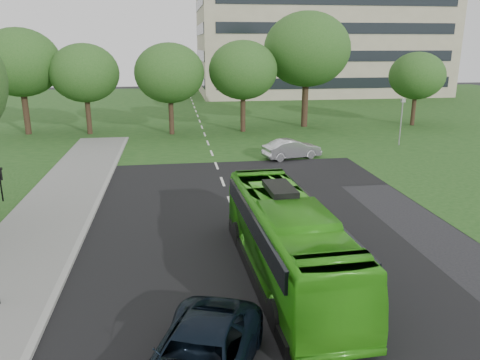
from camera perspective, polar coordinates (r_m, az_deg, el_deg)
The scene contains 12 objects.
ground at distance 19.89m, azimuth 0.95°, elevation -8.34°, with size 160.00×160.00×0.00m, color black.
street_surfaces at distance 41.51m, azimuth -4.54°, elevation 4.75°, with size 120.00×120.00×0.15m.
office_building at distance 83.70m, azimuth 9.65°, elevation 18.95°, with size 40.10×20.10×25.00m.
tree_park_a at distance 46.47m, azimuth -18.41°, elevation 12.26°, with size 6.30×6.30×8.38m.
tree_park_b at distance 44.54m, azimuth -8.59°, elevation 12.75°, with size 6.43×6.43×8.43m.
tree_park_c at distance 45.47m, azimuth 0.37°, elevation 13.23°, with size 6.52×6.52×8.66m.
tree_park_d at distance 48.80m, azimuth 8.16°, elevation 15.47°, with size 8.64×8.64×11.43m.
tree_park_e at distance 52.44m, azimuth 20.77°, elevation 11.78°, with size 5.65×5.65×7.53m.
tree_park_f at distance 48.44m, azimuth -25.27°, elevation 12.82°, with size 7.31×7.31×9.75m.
bus at distance 17.12m, azimuth 5.70°, elevation -7.20°, with size 2.50×10.70×2.98m, color green.
sedan at distance 35.24m, azimuth 6.34°, elevation 3.78°, with size 1.53×4.39×1.45m, color #BCBCC1.
camera_pole at distance 41.61m, azimuth 19.10°, elevation 7.42°, with size 0.37×0.33×3.90m.
Camera 1 is at (-2.89, -17.85, 8.29)m, focal length 35.00 mm.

